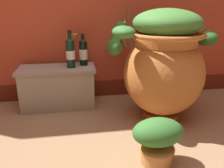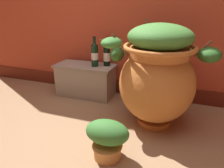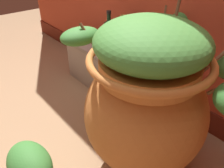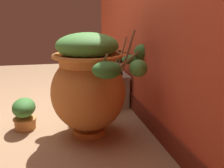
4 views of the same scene
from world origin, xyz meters
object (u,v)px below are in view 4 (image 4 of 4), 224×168
at_px(terracotta_urn, 89,82).
at_px(potted_shrub, 24,112).
at_px(wine_bottle_left, 119,65).
at_px(wine_bottle_middle, 111,62).

bearing_deg(terracotta_urn, potted_shrub, -111.87).
xyz_separation_m(terracotta_urn, wine_bottle_left, (-0.65, 0.44, 0.03)).
distance_m(wine_bottle_left, potted_shrub, 1.17).
distance_m(terracotta_urn, wine_bottle_middle, 0.85).
bearing_deg(wine_bottle_middle, wine_bottle_left, 30.19).
xyz_separation_m(wine_bottle_middle, potted_shrub, (0.52, -0.97, -0.37)).
distance_m(wine_bottle_left, wine_bottle_middle, 0.14).
bearing_deg(wine_bottle_middle, terracotta_urn, -25.45).
height_order(wine_bottle_left, potted_shrub, wine_bottle_left).
height_order(wine_bottle_middle, potted_shrub, wine_bottle_middle).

